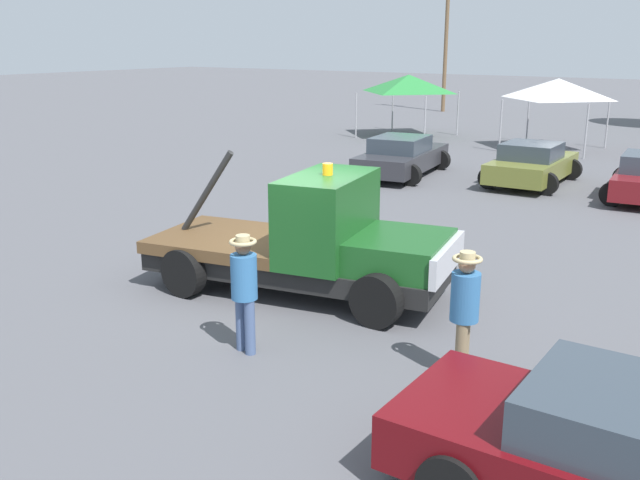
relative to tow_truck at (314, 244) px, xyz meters
The scene contains 9 objects.
ground_plane 1.00m from the tow_truck, 169.04° to the right, with size 160.00×160.00×0.00m, color #545459.
tow_truck is the anchor object (origin of this frame).
person_near_truck 3.91m from the tow_truck, 24.71° to the right, with size 0.40×0.40×1.79m.
person_at_hood 2.69m from the tow_truck, 77.49° to the right, with size 0.40×0.40×1.78m.
parked_car_charcoal 12.01m from the tow_truck, 110.39° to the left, with size 2.87×4.94×1.34m.
parked_car_olive 12.18m from the tow_truck, 90.21° to the left, with size 2.51×4.25×1.34m.
canopy_tent_green 22.20m from the tow_truck, 113.11° to the left, with size 3.61×3.61×2.87m.
canopy_tent_white 20.11m from the tow_truck, 94.78° to the left, with size 3.46×3.46×2.91m.
utility_pole 35.04m from the tow_truck, 110.91° to the left, with size 2.20×0.24×8.84m.
Camera 1 is at (7.26, -9.97, 4.45)m, focal length 40.00 mm.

